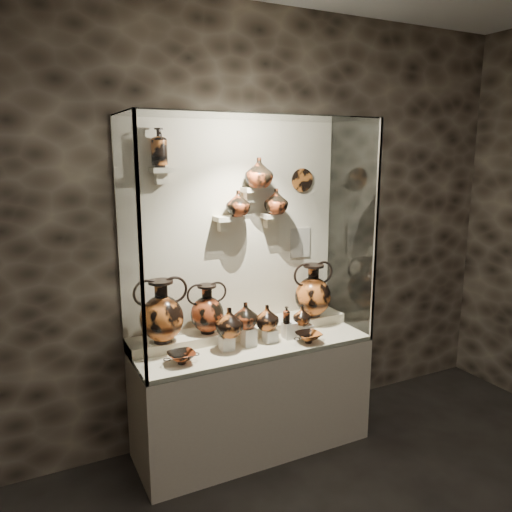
{
  "coord_description": "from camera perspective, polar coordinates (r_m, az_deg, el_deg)",
  "views": [
    {
      "loc": [
        -1.49,
        -0.86,
        2.17
      ],
      "look_at": [
        0.04,
        2.19,
        1.46
      ],
      "focal_mm": 35.0,
      "sensor_mm": 36.0,
      "label": 1
    }
  ],
  "objects": [
    {
      "name": "glass_top",
      "position": [
        3.39,
        -0.5,
        15.64
      ],
      "size": [
        1.7,
        0.6,
        0.01
      ],
      "primitive_type": "cube",
      "color": "white",
      "rests_on": "back_panel"
    },
    {
      "name": "wall_back",
      "position": [
        3.72,
        -2.65,
        2.99
      ],
      "size": [
        5.0,
        0.02,
        3.2
      ],
      "primitive_type": "cube",
      "color": "black",
      "rests_on": "ground"
    },
    {
      "name": "bracket_ul",
      "position": [
        3.41,
        -10.75,
        9.61
      ],
      "size": [
        0.14,
        0.12,
        0.04
      ],
      "primitive_type": "cube",
      "color": "beige",
      "rests_on": "back_panel"
    },
    {
      "name": "bracket_ca",
      "position": [
        3.59,
        -3.61,
        4.28
      ],
      "size": [
        0.14,
        0.12,
        0.04
      ],
      "primitive_type": "cube",
      "color": "beige",
      "rests_on": "back_panel"
    },
    {
      "name": "frame_post_left",
      "position": [
        2.88,
        -13.03,
        0.11
      ],
      "size": [
        0.02,
        0.02,
        1.6
      ],
      "primitive_type": "cube",
      "color": "gray",
      "rests_on": "plinth"
    },
    {
      "name": "wall_plate",
      "position": [
        3.92,
        5.28,
        8.63
      ],
      "size": [
        0.18,
        0.02,
        0.18
      ],
      "primitive_type": "cylinder",
      "rotation": [
        1.57,
        0.0,
        0.0
      ],
      "color": "#A1541F",
      "rests_on": "back_panel"
    },
    {
      "name": "pedestal_d",
      "position": [
        3.7,
        3.82,
        -8.43
      ],
      "size": [
        0.09,
        0.09,
        0.12
      ],
      "primitive_type": "cube",
      "color": "silver",
      "rests_on": "front_tier"
    },
    {
      "name": "amphora_mid",
      "position": [
        3.58,
        -5.62,
        -6.0
      ],
      "size": [
        0.29,
        0.29,
        0.36
      ],
      "primitive_type": null,
      "rotation": [
        0.0,
        0.0,
        -0.03
      ],
      "color": "#943A1A",
      "rests_on": "rear_tier"
    },
    {
      "name": "pedestal_b",
      "position": [
        3.55,
        -0.83,
        -9.2
      ],
      "size": [
        0.09,
        0.09,
        0.13
      ],
      "primitive_type": "cube",
      "color": "silver",
      "rests_on": "front_tier"
    },
    {
      "name": "pedestal_c",
      "position": [
        3.63,
        1.61,
        -9.06
      ],
      "size": [
        0.09,
        0.09,
        0.09
      ],
      "primitive_type": "cube",
      "color": "silver",
      "rests_on": "front_tier"
    },
    {
      "name": "front_tier",
      "position": [
        3.65,
        -0.46,
        -10.0
      ],
      "size": [
        1.68,
        0.58,
        0.03
      ],
      "primitive_type": "cube",
      "color": "beige",
      "rests_on": "plinth"
    },
    {
      "name": "glass_left",
      "position": [
        3.16,
        -14.39,
        1.06
      ],
      "size": [
        0.01,
        0.6,
        1.6
      ],
      "primitive_type": "cube",
      "color": "white",
      "rests_on": "plinth"
    },
    {
      "name": "pedestal_a",
      "position": [
        3.49,
        -3.38,
        -9.86
      ],
      "size": [
        0.09,
        0.09,
        0.1
      ],
      "primitive_type": "cube",
      "color": "silver",
      "rests_on": "front_tier"
    },
    {
      "name": "frame_post_right",
      "position": [
        3.65,
        13.52,
        2.51
      ],
      "size": [
        0.02,
        0.02,
        1.6
      ],
      "primitive_type": "cube",
      "color": "gray",
      "rests_on": "plinth"
    },
    {
      "name": "ovoid_vase_b",
      "position": [
        3.62,
        0.33,
        9.52
      ],
      "size": [
        0.25,
        0.25,
        0.21
      ],
      "primitive_type": "imported",
      "rotation": [
        0.0,
        0.0,
        -0.27
      ],
      "color": "#943A1A",
      "rests_on": "bracket_cb"
    },
    {
      "name": "ovoid_vase_a",
      "position": [
        3.58,
        -2.07,
        6.04
      ],
      "size": [
        0.23,
        0.23,
        0.18
      ],
      "primitive_type": "imported",
      "rotation": [
        0.0,
        0.0,
        0.41
      ],
      "color": "#943A1A",
      "rests_on": "bracket_ca"
    },
    {
      "name": "jug_a",
      "position": [
        3.44,
        -3.08,
        -7.55
      ],
      "size": [
        0.25,
        0.25,
        0.2
      ],
      "primitive_type": "imported",
      "rotation": [
        0.0,
        0.0,
        0.35
      ],
      "color": "#C05F24",
      "rests_on": "pedestal_a"
    },
    {
      "name": "lekythos_tall",
      "position": [
        3.4,
        -11.02,
        12.32
      ],
      "size": [
        0.13,
        0.13,
        0.29
      ],
      "primitive_type": null,
      "rotation": [
        0.0,
        0.0,
        0.1
      ],
      "color": "#C05F24",
      "rests_on": "bracket_ul"
    },
    {
      "name": "lekythos_small",
      "position": [
        3.63,
        3.48,
        -6.64
      ],
      "size": [
        0.07,
        0.07,
        0.14
      ],
      "primitive_type": null,
      "rotation": [
        0.0,
        0.0,
        -0.11
      ],
      "color": "#943A1A",
      "rests_on": "pedestal_d"
    },
    {
      "name": "info_placard",
      "position": [
        3.98,
        5.07,
        1.52
      ],
      "size": [
        0.18,
        0.01,
        0.24
      ],
      "primitive_type": "cube",
      "color": "beige",
      "rests_on": "back_panel"
    },
    {
      "name": "bracket_cb",
      "position": [
        3.65,
        -0.74,
        7.58
      ],
      "size": [
        0.1,
        0.12,
        0.04
      ],
      "primitive_type": "cube",
      "color": "beige",
      "rests_on": "back_panel"
    },
    {
      "name": "rear_tier",
      "position": [
        3.78,
        -1.64,
        -8.62
      ],
      "size": [
        1.7,
        0.25,
        0.1
      ],
      "primitive_type": "cube",
      "color": "beige",
      "rests_on": "plinth"
    },
    {
      "name": "amphora_left",
      "position": [
        3.44,
        -10.72,
        -6.21
      ],
      "size": [
        0.37,
        0.37,
        0.44
      ],
      "primitive_type": null,
      "rotation": [
        0.0,
        0.0,
        -0.06
      ],
      "color": "#C05F24",
      "rests_on": "rear_tier"
    },
    {
      "name": "glass_front",
      "position": [
        3.17,
        1.88,
        1.47
      ],
      "size": [
        1.7,
        0.01,
        1.6
      ],
      "primitive_type": "cube",
      "color": "white",
      "rests_on": "plinth"
    },
    {
      "name": "jug_e",
      "position": [
        3.74,
        5.25,
        -6.79
      ],
      "size": [
        0.13,
        0.13,
        0.14
      ],
      "primitive_type": "imported",
      "rotation": [
        0.0,
        0.0,
        -0.01
      ],
      "color": "#C05F24",
      "rests_on": "pedestal_e"
    },
    {
      "name": "jug_c",
      "position": [
        3.59,
        1.24,
        -7.02
      ],
      "size": [
        0.22,
        0.22,
        0.18
      ],
      "primitive_type": "imported",
      "rotation": [
        0.0,
        0.0,
        0.3
      ],
      "color": "#C05F24",
      "rests_on": "pedestal_c"
    },
    {
      "name": "bracket_cc",
      "position": [
        3.76,
        1.75,
        4.63
      ],
      "size": [
        0.14,
        0.12,
        0.04
      ],
      "primitive_type": "cube",
      "color": "beige",
      "rests_on": "back_panel"
    },
    {
      "name": "pedestal_e",
      "position": [
        3.78,
        5.67,
        -8.37
      ],
      "size": [
        0.09,
        0.09,
        0.08
      ],
      "primitive_type": "cube",
      "color": "silver",
      "rests_on": "front_tier"
    },
    {
      "name": "ovoid_vase_c",
      "position": [
        3.72,
        2.3,
        6.28
      ],
      "size": [
        0.19,
        0.19,
        0.19
      ],
      "primitive_type": "imported",
      "rotation": [
        0.0,
        0.0,
        0.07
      ],
      "color": "#943A1A",
      "rests_on": "bracket_cc"
    },
    {
      "name": "kylix_left",
      "position": [
        3.31,
        -8.51,
        -11.31
      ],
      "size": [
        0.28,
        0.25,
        0.09
      ],
      "primitive_type": null,
      "rotation": [
        0.0,
        0.0,
        0.3
      ],
      "color": "#943A1A",
      "rests_on": "front_tier"
    },
    {
      "name": "glass_right",
      "position": [
        3.88,
        10.84,
        3.15
      ],
      "size": [
        0.01,
        0.6,
        1.6
      ],
      "primitive_type": "cube",
      "color": "white",
      "rests_on": "plinth"
    },
    {
      "name": "plinth",
      "position": [
        3.82,
        -0.45,
        -15.79
      ],
      "size": [
        1.7,
        0.6,
        0.8
      ],
      "primitive_type": "cube",
      "color": "beige",
      "rests_on": "floor"
    },
    {
      "name": "kylix_right",
      "position": [
        3.63,
        5.99,
        -9.14
      ],
      "size": [
        0.28,
        0.26,
        0.09
      ],
      "primitive_type": null,
      "rotation": [
        0.0,
        0.0,
        -0.36
      ],
      "color": "#C05F24",
      "rests_on": "front_tier"
    },
    {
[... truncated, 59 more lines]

